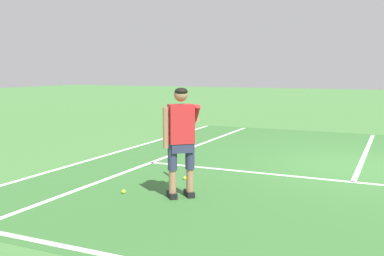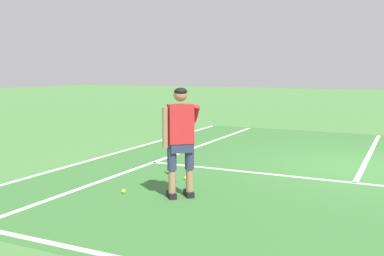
{
  "view_description": "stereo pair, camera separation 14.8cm",
  "coord_description": "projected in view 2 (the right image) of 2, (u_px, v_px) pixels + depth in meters",
  "views": [
    {
      "loc": [
        0.65,
        -9.76,
        1.97
      ],
      "look_at": [
        -2.35,
        -3.23,
        1.05
      ],
      "focal_mm": 42.11,
      "sensor_mm": 36.0,
      "label": 1
    },
    {
      "loc": [
        0.79,
        -9.69,
        1.97
      ],
      "look_at": [
        -2.35,
        -3.23,
        1.05
      ],
      "focal_mm": 42.11,
      "sensor_mm": 36.0,
      "label": 2
    }
  ],
  "objects": [
    {
      "name": "tennis_ball_by_baseline",
      "position": [
        186.0,
        178.0,
        8.15
      ],
      "size": [
        0.07,
        0.07,
        0.07
      ],
      "primitive_type": "sphere",
      "color": "#CCE02D",
      "rests_on": "ground"
    },
    {
      "name": "line_service",
      "position": [
        355.0,
        183.0,
        7.92
      ],
      "size": [
        8.23,
        0.1,
        0.01
      ],
      "primitive_type": "cube",
      "color": "white",
      "rests_on": "ground"
    },
    {
      "name": "ground_plane",
      "position": [
        363.0,
        167.0,
        9.24
      ],
      "size": [
        80.0,
        80.0,
        0.0
      ],
      "primitive_type": "plane",
      "color": "#477F3D"
    },
    {
      "name": "court_inner_surface",
      "position": [
        361.0,
        172.0,
        8.78
      ],
      "size": [
        10.98,
        11.26,
        0.0
      ],
      "primitive_type": "cube",
      "color": "#387033",
      "rests_on": "ground"
    },
    {
      "name": "line_singles_left",
      "position": [
        175.0,
        155.0,
        10.56
      ],
      "size": [
        0.1,
        10.86,
        0.01
      ],
      "primitive_type": "cube",
      "color": "white",
      "rests_on": "ground"
    },
    {
      "name": "tennis_player",
      "position": [
        181.0,
        135.0,
        6.92
      ],
      "size": [
        0.69,
        1.18,
        1.71
      ],
      "color": "black",
      "rests_on": "ground"
    },
    {
      "name": "line_doubles_left",
      "position": [
        126.0,
        150.0,
        11.16
      ],
      "size": [
        0.1,
        10.86,
        0.01
      ],
      "primitive_type": "cube",
      "color": "white",
      "rests_on": "ground"
    },
    {
      "name": "line_centre_service",
      "position": [
        370.0,
        153.0,
        10.77
      ],
      "size": [
        0.1,
        6.4,
        0.01
      ],
      "primitive_type": "cube",
      "color": "white",
      "rests_on": "ground"
    },
    {
      "name": "tennis_ball_near_feet",
      "position": [
        124.0,
        191.0,
        7.26
      ],
      "size": [
        0.07,
        0.07,
        0.07
      ],
      "primitive_type": "sphere",
      "color": "#CCE02D",
      "rests_on": "ground"
    }
  ]
}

